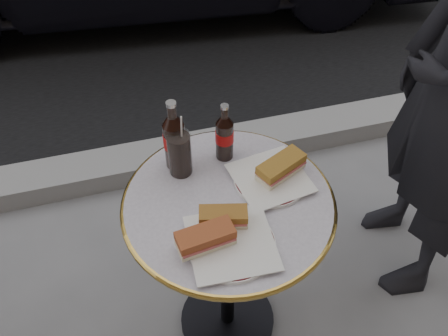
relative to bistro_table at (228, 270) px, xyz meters
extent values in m
plane|color=slate|center=(0.00, 0.00, -0.37)|extent=(80.00, 80.00, 0.00)
cube|color=gray|center=(0.00, 0.90, -0.32)|extent=(40.00, 0.20, 0.12)
cylinder|color=white|center=(-0.03, -0.15, 0.37)|extent=(0.28, 0.28, 0.01)
cylinder|color=white|center=(0.14, 0.04, 0.37)|extent=(0.22, 0.22, 0.01)
cube|color=#9D4A28|center=(-0.10, -0.14, 0.41)|extent=(0.16, 0.09, 0.05)
cube|color=#976126|center=(-0.04, -0.08, 0.40)|extent=(0.14, 0.09, 0.05)
cube|color=olive|center=(0.17, 0.05, 0.40)|extent=(0.17, 0.13, 0.05)
cylinder|color=black|center=(-0.11, 0.15, 0.44)|extent=(0.07, 0.07, 0.15)
camera|label=1|loc=(-0.26, -0.88, 1.47)|focal=40.00mm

